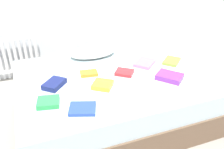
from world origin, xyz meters
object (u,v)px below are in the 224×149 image
object	(u,v)px
textbook_purple	(170,77)
textbook_lime	(172,61)
textbook_red	(124,72)
textbook_navy	(54,84)
bed	(114,95)
pillow	(93,52)
textbook_blue	(83,109)
textbook_orange	(89,73)
textbook_pink	(145,63)
textbook_yellow	(103,85)
radiator	(13,55)
textbook_green	(48,102)
textbook_white	(150,90)

from	to	relation	value
textbook_purple	textbook_lime	bearing A→B (deg)	104.34
textbook_red	textbook_navy	bearing A→B (deg)	-142.89
bed	pillow	world-z (taller)	pillow
bed	textbook_blue	world-z (taller)	textbook_blue
textbook_orange	pillow	bearing A→B (deg)	75.58
bed	textbook_blue	distance (m)	0.71
pillow	textbook_blue	world-z (taller)	pillow
bed	textbook_pink	xyz separation A→B (m)	(0.42, 0.11, 0.27)
textbook_yellow	textbook_blue	distance (m)	0.40
radiator	textbook_green	distance (m)	1.53
radiator	textbook_green	bearing A→B (deg)	-78.92
pillow	textbook_orange	xyz separation A→B (m)	(-0.17, -0.43, -0.04)
pillow	textbook_yellow	size ratio (longest dim) A/B	3.15
textbook_white	textbook_lime	distance (m)	0.72
pillow	textbook_yellow	bearing A→B (deg)	-98.98
textbook_yellow	textbook_blue	size ratio (longest dim) A/B	0.82
pillow	textbook_navy	world-z (taller)	pillow
textbook_lime	textbook_pink	world-z (taller)	textbook_pink
textbook_blue	textbook_red	xyz separation A→B (m)	(0.57, 0.46, 0.00)
textbook_pink	textbook_orange	size ratio (longest dim) A/B	1.41
pillow	textbook_yellow	xyz separation A→B (m)	(-0.11, -0.71, -0.04)
textbook_blue	textbook_green	xyz separation A→B (m)	(-0.25, 0.18, 0.01)
bed	textbook_pink	bearing A→B (deg)	14.89
textbook_white	textbook_orange	xyz separation A→B (m)	(-0.44, 0.52, -0.01)
bed	textbook_lime	bearing A→B (deg)	4.20
textbook_purple	textbook_navy	size ratio (longest dim) A/B	1.13
textbook_yellow	textbook_lime	bearing A→B (deg)	50.38
textbook_navy	textbook_red	size ratio (longest dim) A/B	1.21
textbook_yellow	textbook_lime	distance (m)	0.95
textbook_white	textbook_green	size ratio (longest dim) A/B	1.13
pillow	textbook_navy	bearing A→B (deg)	-134.97
bed	textbook_yellow	size ratio (longest dim) A/B	11.24
pillow	textbook_orange	bearing A→B (deg)	-111.45
textbook_purple	textbook_orange	world-z (taller)	textbook_purple
textbook_blue	textbook_orange	distance (m)	0.61
textbook_yellow	textbook_purple	bearing A→B (deg)	28.23
textbook_yellow	textbook_blue	xyz separation A→B (m)	(-0.27, -0.29, -0.01)
textbook_white	textbook_green	world-z (taller)	textbook_white
textbook_navy	pillow	bearing A→B (deg)	-3.05
textbook_blue	textbook_navy	bearing A→B (deg)	128.09
textbook_purple	textbook_green	distance (m)	1.20
textbook_white	textbook_yellow	size ratio (longest dim) A/B	1.16
textbook_navy	textbook_red	bearing A→B (deg)	-48.34
bed	textbook_lime	size ratio (longest dim) A/B	8.56
textbook_purple	bed	bearing A→B (deg)	-158.66
textbook_lime	textbook_green	size ratio (longest dim) A/B	1.28
textbook_lime	textbook_purple	bearing A→B (deg)	-167.82
textbook_orange	textbook_yellow	bearing A→B (deg)	-71.32
textbook_pink	textbook_navy	xyz separation A→B (m)	(-1.03, -0.12, 0.01)
bed	radiator	distance (m)	1.57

